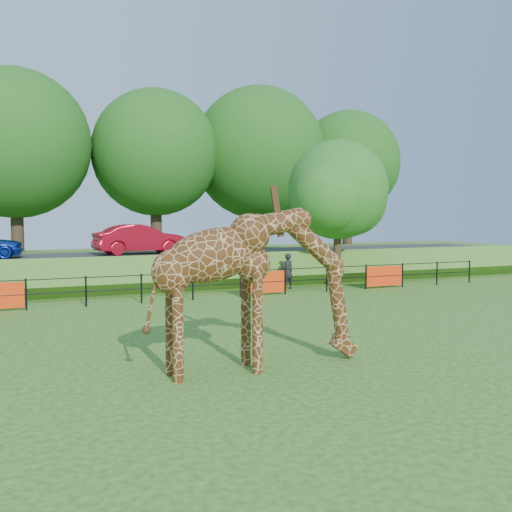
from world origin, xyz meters
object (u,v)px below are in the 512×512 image
object	(u,v)px
giraffe	(258,289)
car_red	(140,239)
tree_east	(339,194)
visitor	(287,271)

from	to	relation	value
giraffe	car_red	xyz separation A→B (m)	(1.01, 16.36, 0.40)
car_red	tree_east	xyz separation A→B (m)	(8.28, -4.62, 2.15)
giraffe	car_red	bearing A→B (deg)	86.75
car_red	visitor	world-z (taller)	car_red
tree_east	giraffe	bearing A→B (deg)	-128.38
giraffe	tree_east	xyz separation A→B (m)	(9.29, 11.73, 2.55)
visitor	car_red	bearing A→B (deg)	-46.32
giraffe	tree_east	distance (m)	15.19
giraffe	tree_east	bearing A→B (deg)	51.92
giraffe	tree_east	world-z (taller)	tree_east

